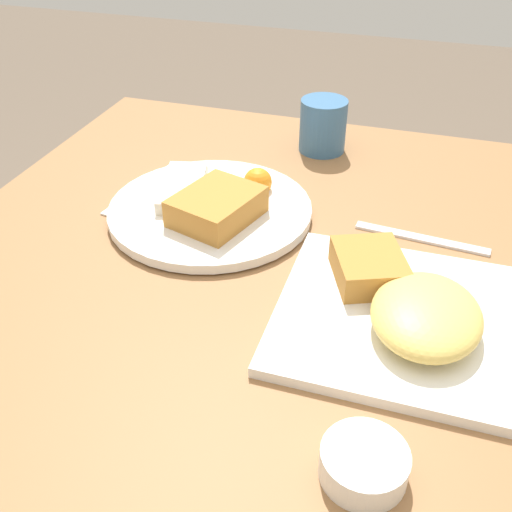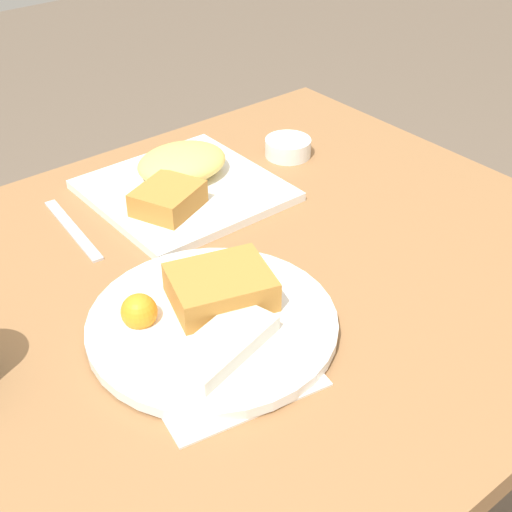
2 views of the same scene
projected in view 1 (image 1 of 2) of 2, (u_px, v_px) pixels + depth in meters
name	position (u px, v px, depth m)	size (l,w,h in m)	color
dining_table	(236.00, 315.00, 0.85)	(1.01, 0.85, 0.77)	olive
menu_card	(202.00, 205.00, 0.92)	(0.22, 0.27, 0.00)	silver
plate_square_near	(402.00, 309.00, 0.69)	(0.27, 0.27, 0.06)	white
plate_oval_far	(212.00, 206.00, 0.88)	(0.30, 0.30, 0.05)	white
sauce_ramekin	(364.00, 463.00, 0.53)	(0.08, 0.08, 0.03)	white
butter_knife	(421.00, 238.00, 0.84)	(0.03, 0.19, 0.00)	silver
coffee_mug	(323.00, 126.00, 1.05)	(0.08, 0.08, 0.09)	#386693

